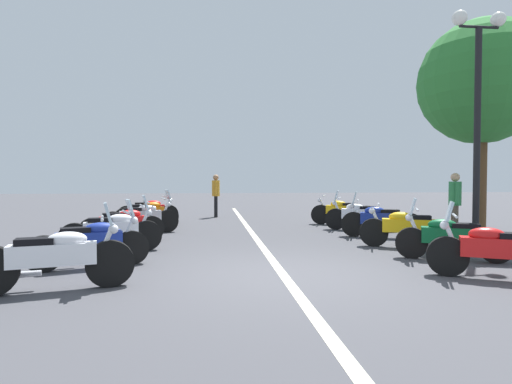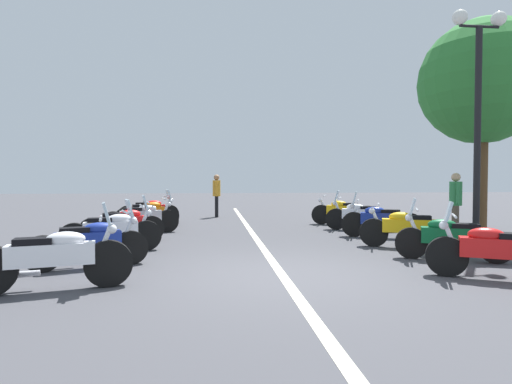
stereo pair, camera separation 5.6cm
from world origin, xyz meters
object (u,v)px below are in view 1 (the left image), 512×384
Objects in this scene: street_lamp_twin_globe at (478,89)px; roadside_tree_0 at (482,83)px; motorcycle_left_row_0 at (56,257)px; motorcycle_left_row_4 at (141,218)px; traffic_cone_1 at (411,222)px; bystander_1 at (455,199)px; motorcycle_left_row_3 at (123,224)px; motorcycle_left_row_2 at (113,230)px; motorcycle_right_row_5 at (343,211)px; bystander_0 at (216,192)px; motorcycle_right_row_2 at (408,228)px; traffic_cone_0 at (396,218)px; motorcycle_right_row_3 at (380,220)px; motorcycle_left_row_5 at (148,213)px; motorcycle_left_row_1 at (91,242)px; motorcycle_right_row_4 at (360,215)px; motorcycle_left_row_6 at (149,210)px; motorcycle_right_row_1 at (451,237)px; motorcycle_right_row_0 at (497,250)px.

street_lamp_twin_globe is 0.90× the size of roadside_tree_0.
street_lamp_twin_globe is 2.41m from roadside_tree_0.
motorcycle_left_row_4 is (6.07, -0.14, -0.01)m from motorcycle_left_row_0.
bystander_1 reaches higher than traffic_cone_1.
traffic_cone_1 is at bearing -8.33° from motorcycle_left_row_3.
motorcycle_right_row_5 is (4.55, -6.56, -0.00)m from motorcycle_left_row_2.
bystander_0 is at bearing 63.75° from motorcycle_left_row_0.
roadside_tree_0 is (-1.38, -1.26, 3.86)m from traffic_cone_1.
motorcycle_left_row_0 reaches higher than motorcycle_left_row_3.
motorcycle_right_row_2 is 4.12m from traffic_cone_0.
street_lamp_twin_globe is (-2.05, -1.32, 3.06)m from motorcycle_right_row_3.
motorcycle_left_row_2 is at bearing -110.93° from motorcycle_left_row_5.
motorcycle_left_row_3 is at bearing -162.26° from bystander_1.
motorcycle_left_row_1 is 7.28m from motorcycle_right_row_3.
motorcycle_right_row_4 is at bearing -3.70° from motorcycle_left_row_3.
traffic_cone_0 is at bearing -90.17° from motorcycle_right_row_2.
motorcycle_left_row_1 is 4.58m from motorcycle_left_row_4.
motorcycle_left_row_1 is 8.04m from motorcycle_right_row_4.
motorcycle_left_row_0 reaches higher than motorcycle_right_row_5.
motorcycle_right_row_3 is (-4.47, -6.75, 0.02)m from motorcycle_left_row_6.
roadside_tree_0 is (-0.09, -9.40, 3.70)m from motorcycle_left_row_3.
motorcycle_left_row_1 is 3.21× the size of traffic_cone_1.
motorcycle_right_row_5 is (4.67, -0.01, 0.01)m from motorcycle_right_row_2.
motorcycle_right_row_5 is at bearing -64.27° from motorcycle_right_row_1.
motorcycle_left_row_2 is (1.55, -0.00, 0.01)m from motorcycle_left_row_1.
street_lamp_twin_globe is (-5.10, -7.88, 3.06)m from motorcycle_left_row_5.
street_lamp_twin_globe is 3.25m from bystander_1.
bystander_1 is (4.50, -2.13, 0.55)m from motorcycle_right_row_0.
motorcycle_right_row_1 is at bearing -63.54° from motorcycle_left_row_5.
motorcycle_left_row_3 is 6.68m from motorcycle_right_row_3.
motorcycle_right_row_5 reaches higher than motorcycle_left_row_4.
bystander_1 is (1.53, -2.09, 0.56)m from motorcycle_right_row_2.
motorcycle_right_row_1 reaches higher than traffic_cone_1.
motorcycle_left_row_3 is 1.00× the size of motorcycle_left_row_5.
motorcycle_left_row_1 reaches higher than motorcycle_left_row_4.
motorcycle_left_row_3 is 6.81m from motorcycle_right_row_2.
motorcycle_right_row_0 is 0.96× the size of motorcycle_right_row_3.
motorcycle_left_row_5 is 6.73m from motorcycle_right_row_4.
motorcycle_right_row_4 reaches higher than motorcycle_left_row_3.
motorcycle_left_row_0 reaches higher than motorcycle_right_row_1.
bystander_1 is at bearing -20.51° from street_lamp_twin_globe.
motorcycle_left_row_2 is 1.04× the size of motorcycle_left_row_3.
motorcycle_left_row_6 is 1.09× the size of motorcycle_right_row_1.
motorcycle_right_row_5 is at bearing -3.60° from motorcycle_left_row_4.
motorcycle_left_row_5 reaches higher than motorcycle_right_row_0.
motorcycle_left_row_2 is at bearing 1.88° from motorcycle_right_row_0.
street_lamp_twin_globe reaches higher than motorcycle_right_row_1.
motorcycle_left_row_2 is 1.07× the size of motorcycle_right_row_1.
traffic_cone_1 is at bearing 140.38° from bystander_0.
bystander_0 reaches higher than motorcycle_left_row_2.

